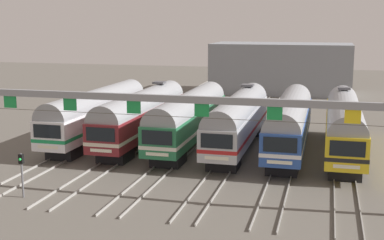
{
  "coord_description": "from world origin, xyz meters",
  "views": [
    {
      "loc": [
        9.48,
        -44.0,
        10.95
      ],
      "look_at": [
        -1.11,
        -3.13,
        2.96
      ],
      "focal_mm": 49.31,
      "sensor_mm": 36.0,
      "label": 1
    }
  ],
  "objects_px": {
    "commuter_train_yellow": "(344,123)",
    "commuter_train_maroon": "(142,114)",
    "commuter_train_green": "(189,116)",
    "commuter_train_white": "(97,112)",
    "commuter_train_stainless": "(238,118)",
    "yard_signal_mast": "(22,167)",
    "commuter_train_blue": "(290,121)",
    "catenary_gantry": "(167,113)"
  },
  "relations": [
    {
      "from": "commuter_train_maroon",
      "to": "commuter_train_yellow",
      "type": "xyz_separation_m",
      "value": [
        17.49,
        0.0,
        0.0
      ]
    },
    {
      "from": "commuter_train_green",
      "to": "yard_signal_mast",
      "type": "bearing_deg",
      "value": -112.29
    },
    {
      "from": "commuter_train_stainless",
      "to": "commuter_train_yellow",
      "type": "xyz_separation_m",
      "value": [
        8.75,
        0.0,
        0.0
      ]
    },
    {
      "from": "commuter_train_yellow",
      "to": "commuter_train_maroon",
      "type": "bearing_deg",
      "value": 180.0
    },
    {
      "from": "commuter_train_maroon",
      "to": "yard_signal_mast",
      "type": "bearing_deg",
      "value": -97.78
    },
    {
      "from": "commuter_train_maroon",
      "to": "yard_signal_mast",
      "type": "xyz_separation_m",
      "value": [
        -2.19,
        -16.01,
        -0.69
      ]
    },
    {
      "from": "commuter_train_yellow",
      "to": "commuter_train_blue",
      "type": "bearing_deg",
      "value": -179.94
    },
    {
      "from": "commuter_train_yellow",
      "to": "catenary_gantry",
      "type": "distance_m",
      "value": 17.58
    },
    {
      "from": "commuter_train_blue",
      "to": "commuter_train_yellow",
      "type": "bearing_deg",
      "value": 0.06
    },
    {
      "from": "commuter_train_white",
      "to": "yard_signal_mast",
      "type": "bearing_deg",
      "value": -82.22
    },
    {
      "from": "commuter_train_stainless",
      "to": "commuter_train_yellow",
      "type": "bearing_deg",
      "value": 0.0
    },
    {
      "from": "commuter_train_white",
      "to": "commuter_train_green",
      "type": "bearing_deg",
      "value": 0.0
    },
    {
      "from": "commuter_train_maroon",
      "to": "commuter_train_green",
      "type": "xyz_separation_m",
      "value": [
        4.37,
        -0.0,
        -0.0
      ]
    },
    {
      "from": "commuter_train_green",
      "to": "commuter_train_yellow",
      "type": "relative_size",
      "value": 1.0
    },
    {
      "from": "commuter_train_green",
      "to": "commuter_train_blue",
      "type": "xyz_separation_m",
      "value": [
        8.75,
        0.0,
        0.0
      ]
    },
    {
      "from": "commuter_train_white",
      "to": "commuter_train_stainless",
      "type": "bearing_deg",
      "value": 0.02
    },
    {
      "from": "catenary_gantry",
      "to": "commuter_train_yellow",
      "type": "bearing_deg",
      "value": 51.0
    },
    {
      "from": "commuter_train_yellow",
      "to": "yard_signal_mast",
      "type": "bearing_deg",
      "value": -140.87
    },
    {
      "from": "commuter_train_maroon",
      "to": "commuter_train_stainless",
      "type": "xyz_separation_m",
      "value": [
        8.75,
        0.0,
        0.0
      ]
    },
    {
      "from": "commuter_train_yellow",
      "to": "commuter_train_stainless",
      "type": "bearing_deg",
      "value": 180.0
    },
    {
      "from": "commuter_train_white",
      "to": "commuter_train_stainless",
      "type": "height_order",
      "value": "commuter_train_stainless"
    },
    {
      "from": "yard_signal_mast",
      "to": "commuter_train_yellow",
      "type": "bearing_deg",
      "value": 39.13
    },
    {
      "from": "commuter_train_maroon",
      "to": "commuter_train_stainless",
      "type": "height_order",
      "value": "same"
    },
    {
      "from": "commuter_train_maroon",
      "to": "commuter_train_blue",
      "type": "height_order",
      "value": "commuter_train_maroon"
    },
    {
      "from": "commuter_train_white",
      "to": "catenary_gantry",
      "type": "height_order",
      "value": "catenary_gantry"
    },
    {
      "from": "catenary_gantry",
      "to": "yard_signal_mast",
      "type": "xyz_separation_m",
      "value": [
        -8.75,
        -2.51,
        -3.39
      ]
    },
    {
      "from": "commuter_train_maroon",
      "to": "commuter_train_green",
      "type": "bearing_deg",
      "value": -0.06
    },
    {
      "from": "commuter_train_stainless",
      "to": "yard_signal_mast",
      "type": "relative_size",
      "value": 6.34
    },
    {
      "from": "commuter_train_stainless",
      "to": "commuter_train_green",
      "type": "bearing_deg",
      "value": -179.94
    },
    {
      "from": "commuter_train_stainless",
      "to": "commuter_train_maroon",
      "type": "bearing_deg",
      "value": 180.0
    },
    {
      "from": "commuter_train_green",
      "to": "commuter_train_blue",
      "type": "relative_size",
      "value": 1.0
    },
    {
      "from": "commuter_train_stainless",
      "to": "catenary_gantry",
      "type": "bearing_deg",
      "value": -99.2
    },
    {
      "from": "commuter_train_stainless",
      "to": "catenary_gantry",
      "type": "distance_m",
      "value": 13.94
    },
    {
      "from": "commuter_train_maroon",
      "to": "commuter_train_green",
      "type": "height_order",
      "value": "commuter_train_maroon"
    },
    {
      "from": "commuter_train_maroon",
      "to": "commuter_train_green",
      "type": "relative_size",
      "value": 1.0
    },
    {
      "from": "commuter_train_blue",
      "to": "catenary_gantry",
      "type": "relative_size",
      "value": 0.67
    },
    {
      "from": "commuter_train_blue",
      "to": "commuter_train_yellow",
      "type": "xyz_separation_m",
      "value": [
        4.37,
        0.0,
        0.0
      ]
    },
    {
      "from": "commuter_train_green",
      "to": "commuter_train_yellow",
      "type": "height_order",
      "value": "commuter_train_yellow"
    },
    {
      "from": "commuter_train_white",
      "to": "commuter_train_yellow",
      "type": "xyz_separation_m",
      "value": [
        21.86,
        0.0,
        0.0
      ]
    },
    {
      "from": "commuter_train_stainless",
      "to": "commuter_train_yellow",
      "type": "height_order",
      "value": "same"
    },
    {
      "from": "commuter_train_green",
      "to": "catenary_gantry",
      "type": "distance_m",
      "value": 13.93
    },
    {
      "from": "commuter_train_stainless",
      "to": "yard_signal_mast",
      "type": "distance_m",
      "value": 19.4
    }
  ]
}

